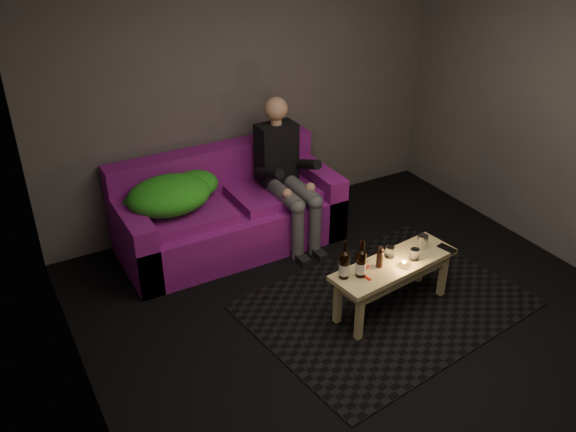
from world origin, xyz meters
name	(u,v)px	position (x,y,z in m)	size (l,w,h in m)	color
floor	(388,341)	(0.00, 0.00, 0.00)	(4.50, 4.50, 0.00)	black
room	(364,106)	(0.00, 0.47, 1.64)	(4.50, 4.50, 4.50)	silver
rug	(386,304)	(0.25, 0.35, 0.00)	(2.10, 1.52, 0.01)	black
sofa	(228,213)	(-0.44, 1.82, 0.30)	(1.96, 0.88, 0.84)	#640D5E
green_blanket	(173,194)	(-0.94, 1.81, 0.63)	(0.86, 0.59, 0.29)	#198B1B
person	(285,171)	(0.07, 1.66, 0.68)	(0.35, 0.81, 1.31)	black
coffee_table	(394,271)	(0.25, 0.30, 0.35)	(1.08, 0.46, 0.43)	tan
beer_bottle_a	(344,264)	(-0.19, 0.33, 0.54)	(0.08, 0.08, 0.30)	black
beer_bottle_b	(361,263)	(-0.08, 0.28, 0.54)	(0.08, 0.08, 0.30)	black
salt_shaker	(367,264)	(0.01, 0.34, 0.47)	(0.04, 0.04, 0.08)	silver
pepper_mill	(380,259)	(0.11, 0.31, 0.50)	(0.05, 0.05, 0.14)	black
tumbler_back	(390,252)	(0.26, 0.38, 0.47)	(0.07, 0.07, 0.09)	white
tealight	(404,263)	(0.28, 0.24, 0.45)	(0.05, 0.05, 0.04)	white
tumbler_front	(414,254)	(0.40, 0.26, 0.47)	(0.07, 0.07, 0.09)	white
steel_cup	(422,242)	(0.56, 0.36, 0.48)	(0.08, 0.08, 0.11)	silver
smartphone	(447,248)	(0.72, 0.26, 0.43)	(0.07, 0.14, 0.01)	black
red_lighter	(367,278)	(-0.06, 0.23, 0.43)	(0.02, 0.06, 0.01)	red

